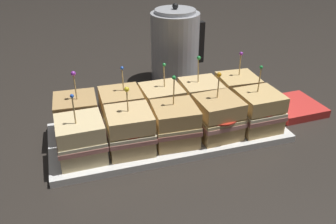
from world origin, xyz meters
name	(u,v)px	position (x,y,z in m)	size (l,w,h in m)	color
ground_plane	(168,135)	(0.00, 0.00, 0.00)	(6.00, 6.00, 0.00)	#2D2823
serving_platter	(168,133)	(0.00, 0.00, 0.01)	(0.61, 0.26, 0.02)	white
sandwich_front_far_left	(81,139)	(-0.23, -0.06, 0.07)	(0.11, 0.11, 0.17)	beige
sandwich_front_left	(130,131)	(-0.11, -0.06, 0.07)	(0.11, 0.11, 0.16)	#DBB77A
sandwich_front_center	(174,124)	(0.00, -0.06, 0.07)	(0.12, 0.12, 0.17)	tan
sandwich_front_right	(218,117)	(0.11, -0.06, 0.07)	(0.12, 0.12, 0.17)	tan
sandwich_front_far_right	(258,111)	(0.23, -0.06, 0.07)	(0.11, 0.11, 0.18)	tan
sandwich_back_far_left	(77,116)	(-0.23, 0.05, 0.07)	(0.11, 0.12, 0.18)	tan
sandwich_back_left	(121,109)	(-0.11, 0.06, 0.07)	(0.11, 0.11, 0.17)	tan
sandwich_back_center	(162,104)	(0.00, 0.06, 0.07)	(0.11, 0.11, 0.16)	#DBB77A
sandwich_back_right	(201,98)	(0.11, 0.06, 0.07)	(0.11, 0.11, 0.17)	#DBB77A
sandwich_back_far_right	(237,93)	(0.23, 0.05, 0.07)	(0.11, 0.12, 0.17)	tan
kettle_steel	(175,47)	(0.14, 0.35, 0.12)	(0.19, 0.17, 0.27)	#B7BABF
napkin_stack	(294,107)	(0.41, 0.02, 0.01)	(0.15, 0.15, 0.02)	red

